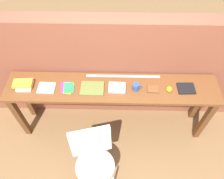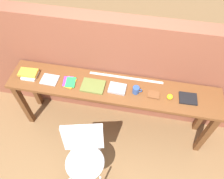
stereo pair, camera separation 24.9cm
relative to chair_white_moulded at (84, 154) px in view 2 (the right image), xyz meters
The scene contains 14 objects.
ground_plane 0.69m from the chair_white_moulded, 65.31° to the left, with size 40.00×40.00×0.00m, color brown.
brick_wall_back 1.10m from the chair_white_moulded, 79.84° to the left, with size 6.00×0.20×1.57m, color brown.
sideboard 0.76m from the chair_white_moulded, 75.15° to the left, with size 2.50×0.44×0.88m.
chair_white_moulded is the anchor object (origin of this frame).
book_stack_leftmost 1.16m from the chair_white_moulded, 139.95° to the left, with size 0.23×0.17×0.06m.
magazine_cycling 0.96m from the chair_white_moulded, 130.14° to the left, with size 0.20×0.16×0.01m, color #9E9EA3.
pamphlet_pile_colourful 0.84m from the chair_white_moulded, 115.41° to the left, with size 0.17×0.19×0.01m.
book_open_centre 0.77m from the chair_white_moulded, 93.39° to the left, with size 0.27×0.20×0.02m, color olive.
book_grey_hardcover 0.82m from the chair_white_moulded, 70.44° to the left, with size 0.20×0.15×0.03m, color #9E9EA3.
mug 0.92m from the chair_white_moulded, 56.07° to the left, with size 0.11×0.08×0.09m.
leather_journal_brown 1.01m from the chair_white_moulded, 45.78° to the left, with size 0.13×0.10×0.02m, color brown.
sports_ball_small 1.14m from the chair_white_moulded, 38.60° to the left, with size 0.06×0.06×0.06m, color yellow.
book_repair_rightmost 1.31m from the chair_white_moulded, 33.91° to the left, with size 0.20×0.16×0.02m, color black.
ruler_metal_back_edge 1.00m from the chair_white_moulded, 70.16° to the left, with size 0.89×0.03×0.00m, color silver.
Camera 2 is at (0.28, -1.23, 2.88)m, focal length 35.00 mm.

